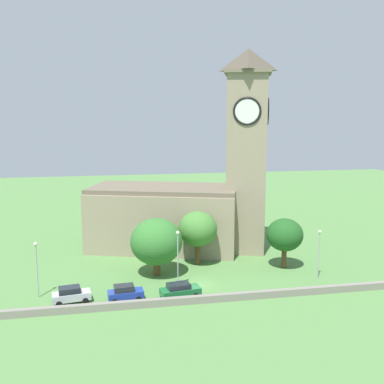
% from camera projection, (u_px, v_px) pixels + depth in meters
% --- Properties ---
extents(ground_plane, '(200.00, 200.00, 0.00)m').
position_uv_depth(ground_plane, '(179.00, 251.00, 71.80)').
color(ground_plane, '#517F42').
extents(church, '(30.19, 18.97, 31.67)m').
position_uv_depth(church, '(187.00, 199.00, 72.30)').
color(church, gray).
rests_on(church, ground).
extents(quay_barrier, '(55.13, 0.70, 0.88)m').
position_uv_depth(quay_barrier, '(208.00, 299.00, 51.87)').
color(quay_barrier, gray).
rests_on(quay_barrier, ground).
extents(car_silver, '(4.54, 2.65, 1.91)m').
position_uv_depth(car_silver, '(71.00, 295.00, 51.73)').
color(car_silver, silver).
rests_on(car_silver, ground).
extents(car_blue, '(4.26, 2.34, 1.89)m').
position_uv_depth(car_blue, '(125.00, 293.00, 52.29)').
color(car_blue, '#233D9E').
rests_on(car_blue, ground).
extents(car_green, '(5.05, 2.89, 1.69)m').
position_uv_depth(car_green, '(180.00, 290.00, 53.43)').
color(car_green, '#1E6B38').
rests_on(car_green, ground).
extents(streetlamp_west_end, '(0.44, 0.44, 6.84)m').
position_uv_depth(streetlamp_west_end, '(36.00, 261.00, 52.66)').
color(streetlamp_west_end, '#9EA0A5').
rests_on(streetlamp_west_end, ground).
extents(streetlamp_west_mid, '(0.44, 0.44, 7.54)m').
position_uv_depth(streetlamp_west_mid, '(178.00, 251.00, 55.08)').
color(streetlamp_west_mid, '#9EA0A5').
rests_on(streetlamp_west_mid, ground).
extents(streetlamp_central, '(0.44, 0.44, 6.69)m').
position_uv_depth(streetlamp_central, '(319.00, 246.00, 58.89)').
color(streetlamp_central, '#9EA0A5').
rests_on(streetlamp_central, ground).
extents(tree_riverside_east, '(7.06, 7.06, 7.94)m').
position_uv_depth(tree_riverside_east, '(156.00, 242.00, 60.14)').
color(tree_riverside_east, brown).
rests_on(tree_riverside_east, ground).
extents(tree_riverside_west, '(5.67, 5.67, 7.92)m').
position_uv_depth(tree_riverside_west, '(198.00, 229.00, 64.55)').
color(tree_riverside_west, brown).
rests_on(tree_riverside_west, ground).
extents(tree_churchyard, '(5.18, 5.18, 7.21)m').
position_uv_depth(tree_churchyard, '(285.00, 235.00, 63.16)').
color(tree_churchyard, brown).
rests_on(tree_churchyard, ground).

